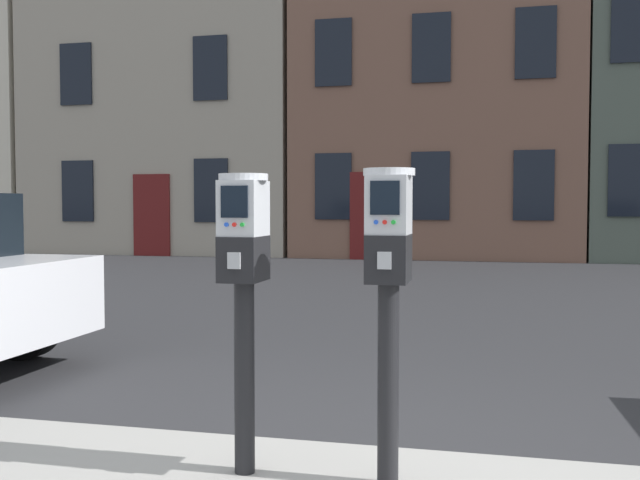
# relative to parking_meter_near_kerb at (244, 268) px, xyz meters

# --- Properties ---
(parking_meter_near_kerb) EXTENTS (0.22, 0.25, 1.32)m
(parking_meter_near_kerb) POSITION_rel_parking_meter_near_kerb_xyz_m (0.00, 0.00, 0.00)
(parking_meter_near_kerb) COLOR black
(parking_meter_near_kerb) RESTS_ON sidewalk_slab
(parking_meter_twin_adjacent) EXTENTS (0.22, 0.25, 1.34)m
(parking_meter_twin_adjacent) POSITION_rel_parking_meter_near_kerb_xyz_m (0.64, 0.00, 0.01)
(parking_meter_twin_adjacent) COLOR black
(parking_meter_twin_adjacent) RESTS_ON sidewalk_slab
(townhouse_brick_corner) EXTENTS (7.49, 6.24, 12.20)m
(townhouse_brick_corner) POSITION_rel_parking_meter_near_kerb_xyz_m (-7.79, 17.50, 5.05)
(townhouse_brick_corner) COLOR #9E9384
(townhouse_brick_corner) RESTS_ON ground_plane
(townhouse_green_painted) EXTENTS (6.99, 5.98, 12.81)m
(townhouse_green_painted) POSITION_rel_parking_meter_near_kerb_xyz_m (-0.44, 17.37, 5.36)
(townhouse_green_painted) COLOR brown
(townhouse_green_painted) RESTS_ON ground_plane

